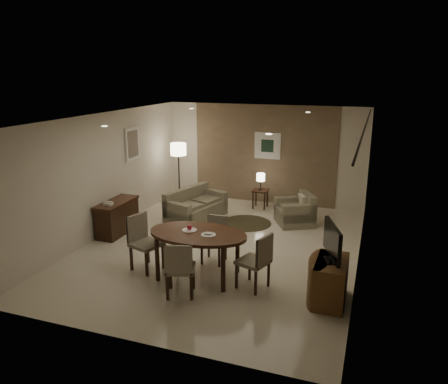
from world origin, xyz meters
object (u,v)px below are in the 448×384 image
at_px(dining_table, 198,255).
at_px(chair_near, 180,268).
at_px(armchair, 295,209).
at_px(tv_cabinet, 331,281).
at_px(chair_far, 214,240).
at_px(chair_left, 147,243).
at_px(chair_right, 253,261).
at_px(floor_lamp, 179,174).
at_px(side_table, 260,199).
at_px(sofa, 196,204).
at_px(console_desk, 117,217).

bearing_deg(dining_table, chair_near, -91.54).
bearing_deg(dining_table, armchair, 71.48).
distance_m(tv_cabinet, chair_near, 2.42).
distance_m(chair_near, chair_far, 1.37).
height_order(chair_left, chair_right, chair_left).
relative_size(chair_left, floor_lamp, 0.61).
bearing_deg(chair_right, side_table, -148.09).
height_order(chair_right, sofa, chair_right).
bearing_deg(side_table, floor_lamp, -172.13).
bearing_deg(dining_table, chair_right, -4.28).
bearing_deg(chair_far, tv_cabinet, -18.29).
bearing_deg(armchair, chair_left, -60.01).
height_order(chair_left, sofa, chair_left).
distance_m(chair_far, side_table, 3.63).
height_order(chair_far, armchair, chair_far).
bearing_deg(chair_left, floor_lamp, 35.17).
bearing_deg(dining_table, side_table, 89.92).
bearing_deg(floor_lamp, chair_right, -51.17).
distance_m(chair_left, floor_lamp, 4.22).
xyz_separation_m(tv_cabinet, side_table, (-2.32, 4.40, -0.10)).
bearing_deg(dining_table, sofa, 113.62).
bearing_deg(chair_near, dining_table, -110.47).
height_order(dining_table, chair_near, chair_near).
relative_size(console_desk, chair_left, 1.17).
bearing_deg(tv_cabinet, dining_table, 177.16).
distance_m(dining_table, floor_lamp, 4.57).
bearing_deg(sofa, chair_near, -144.27).
bearing_deg(armchair, side_table, -158.91).
bearing_deg(chair_left, tv_cabinet, -72.83).
xyz_separation_m(dining_table, chair_near, (-0.02, -0.71, 0.06)).
bearing_deg(chair_left, chair_right, -72.44).
distance_m(sofa, floor_lamp, 1.53).
distance_m(armchair, floor_lamp, 3.43).
bearing_deg(chair_left, armchair, -13.84).
bearing_deg(console_desk, chair_near, -39.45).
bearing_deg(chair_near, armchair, -124.61).
distance_m(chair_far, sofa, 2.58).
height_order(tv_cabinet, side_table, tv_cabinet).
bearing_deg(chair_near, floor_lamp, -83.66).
bearing_deg(tv_cabinet, sofa, 140.09).
bearing_deg(chair_near, console_desk, -58.38).
relative_size(tv_cabinet, chair_right, 0.92).
distance_m(dining_table, chair_near, 0.71).
bearing_deg(chair_far, dining_table, -93.61).
height_order(console_desk, side_table, console_desk).
xyz_separation_m(console_desk, tv_cabinet, (4.89, -1.50, -0.03)).
distance_m(chair_far, armchair, 2.86).
bearing_deg(chair_far, chair_left, -145.24).
height_order(chair_near, armchair, chair_near).
height_order(tv_cabinet, chair_right, chair_right).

